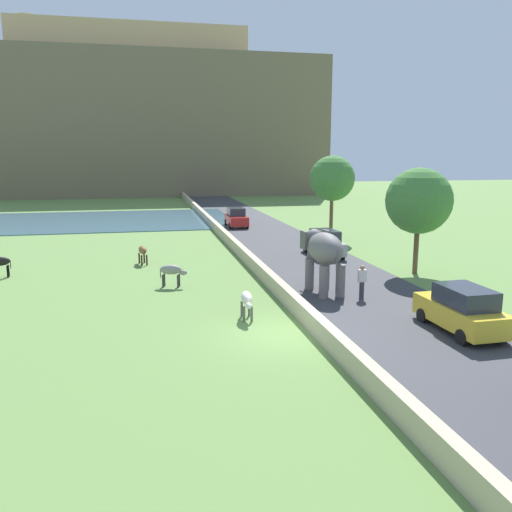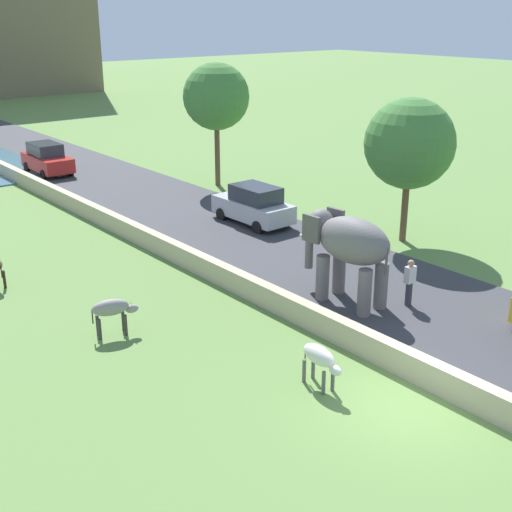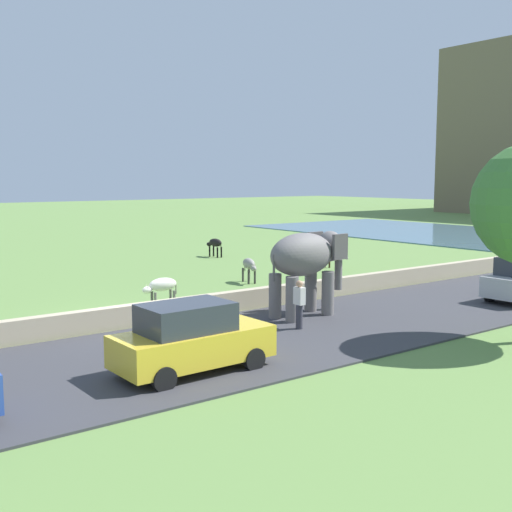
{
  "view_description": "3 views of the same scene",
  "coord_description": "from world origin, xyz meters",
  "px_view_note": "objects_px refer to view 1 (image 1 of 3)",
  "views": [
    {
      "loc": [
        -4.88,
        -17.84,
        6.56
      ],
      "look_at": [
        0.34,
        6.47,
        1.74
      ],
      "focal_mm": 36.39,
      "sensor_mm": 36.0,
      "label": 1
    },
    {
      "loc": [
        -11.96,
        -8.88,
        9.2
      ],
      "look_at": [
        1.65,
        7.89,
        1.35
      ],
      "focal_mm": 47.85,
      "sensor_mm": 36.0,
      "label": 2
    },
    {
      "loc": [
        19.85,
        -9.18,
        4.86
      ],
      "look_at": [
        -0.6,
        6.17,
        1.71
      ],
      "focal_mm": 44.47,
      "sensor_mm": 36.0,
      "label": 3
    }
  ],
  "objects_px": {
    "elephant": "(323,252)",
    "car_silver": "(324,243)",
    "cow_white": "(247,300)",
    "car_red": "(236,218)",
    "cow_brown": "(142,251)",
    "cow_grey": "(172,271)",
    "car_yellow": "(462,310)",
    "person_beside_elephant": "(362,281)"
  },
  "relations": [
    {
      "from": "car_yellow",
      "to": "cow_brown",
      "type": "relative_size",
      "value": 2.83
    },
    {
      "from": "person_beside_elephant",
      "to": "cow_white",
      "type": "bearing_deg",
      "value": -162.55
    },
    {
      "from": "car_silver",
      "to": "car_red",
      "type": "bearing_deg",
      "value": 101.52
    },
    {
      "from": "cow_white",
      "to": "cow_grey",
      "type": "distance_m",
      "value": 6.61
    },
    {
      "from": "elephant",
      "to": "cow_white",
      "type": "bearing_deg",
      "value": -142.91
    },
    {
      "from": "elephant",
      "to": "car_red",
      "type": "height_order",
      "value": "elephant"
    },
    {
      "from": "elephant",
      "to": "car_red",
      "type": "distance_m",
      "value": 24.24
    },
    {
      "from": "cow_grey",
      "to": "cow_brown",
      "type": "bearing_deg",
      "value": 103.5
    },
    {
      "from": "cow_grey",
      "to": "cow_white",
      "type": "bearing_deg",
      "value": -66.08
    },
    {
      "from": "elephant",
      "to": "cow_brown",
      "type": "height_order",
      "value": "elephant"
    },
    {
      "from": "cow_brown",
      "to": "cow_grey",
      "type": "distance_m",
      "value": 6.24
    },
    {
      "from": "elephant",
      "to": "person_beside_elephant",
      "type": "height_order",
      "value": "elephant"
    },
    {
      "from": "car_red",
      "to": "cow_white",
      "type": "distance_m",
      "value": 27.9
    },
    {
      "from": "elephant",
      "to": "cow_grey",
      "type": "relative_size",
      "value": 2.47
    },
    {
      "from": "car_yellow",
      "to": "cow_white",
      "type": "xyz_separation_m",
      "value": [
        -7.57,
        3.27,
        -0.06
      ]
    },
    {
      "from": "car_yellow",
      "to": "car_red",
      "type": "relative_size",
      "value": 1.0
    },
    {
      "from": "car_silver",
      "to": "person_beside_elephant",
      "type": "bearing_deg",
      "value": -99.88
    },
    {
      "from": "person_beside_elephant",
      "to": "car_silver",
      "type": "xyz_separation_m",
      "value": [
        1.79,
        10.27,
        0.03
      ]
    },
    {
      "from": "cow_white",
      "to": "car_red",
      "type": "bearing_deg",
      "value": 80.89
    },
    {
      "from": "elephant",
      "to": "person_beside_elephant",
      "type": "xyz_separation_m",
      "value": [
        1.38,
        -1.51,
        -1.16
      ]
    },
    {
      "from": "cow_brown",
      "to": "cow_grey",
      "type": "xyz_separation_m",
      "value": [
        1.46,
        -6.07,
        0.0
      ]
    },
    {
      "from": "person_beside_elephant",
      "to": "cow_white",
      "type": "xyz_separation_m",
      "value": [
        -5.78,
        -1.82,
        -0.04
      ]
    },
    {
      "from": "cow_brown",
      "to": "cow_white",
      "type": "height_order",
      "value": "same"
    },
    {
      "from": "cow_white",
      "to": "car_yellow",
      "type": "bearing_deg",
      "value": -23.37
    },
    {
      "from": "cow_white",
      "to": "cow_grey",
      "type": "bearing_deg",
      "value": 113.92
    },
    {
      "from": "cow_brown",
      "to": "person_beside_elephant",
      "type": "bearing_deg",
      "value": -46.07
    },
    {
      "from": "car_silver",
      "to": "cow_white",
      "type": "xyz_separation_m",
      "value": [
        -7.57,
        -12.08,
        -0.06
      ]
    },
    {
      "from": "cow_brown",
      "to": "car_yellow",
      "type": "bearing_deg",
      "value": -52.73
    },
    {
      "from": "car_silver",
      "to": "cow_brown",
      "type": "height_order",
      "value": "car_silver"
    },
    {
      "from": "cow_brown",
      "to": "cow_grey",
      "type": "relative_size",
      "value": 1.0
    },
    {
      "from": "car_yellow",
      "to": "cow_grey",
      "type": "distance_m",
      "value": 13.85
    },
    {
      "from": "cow_grey",
      "to": "car_yellow",
      "type": "bearing_deg",
      "value": -42.27
    },
    {
      "from": "elephant",
      "to": "cow_brown",
      "type": "relative_size",
      "value": 2.47
    },
    {
      "from": "elephant",
      "to": "car_silver",
      "type": "bearing_deg",
      "value": 70.12
    },
    {
      "from": "person_beside_elephant",
      "to": "car_silver",
      "type": "relative_size",
      "value": 0.41
    },
    {
      "from": "cow_brown",
      "to": "elephant",
      "type": "bearing_deg",
      "value": -45.81
    },
    {
      "from": "elephant",
      "to": "car_silver",
      "type": "relative_size",
      "value": 0.87
    },
    {
      "from": "cow_grey",
      "to": "car_silver",
      "type": "bearing_deg",
      "value": 30.52
    },
    {
      "from": "car_silver",
      "to": "car_yellow",
      "type": "relative_size",
      "value": 1.0
    },
    {
      "from": "elephant",
      "to": "cow_brown",
      "type": "bearing_deg",
      "value": 134.19
    },
    {
      "from": "car_silver",
      "to": "car_red",
      "type": "height_order",
      "value": "same"
    },
    {
      "from": "car_silver",
      "to": "cow_grey",
      "type": "xyz_separation_m",
      "value": [
        -10.25,
        -6.04,
        -0.06
      ]
    }
  ]
}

